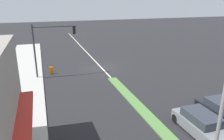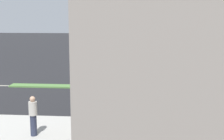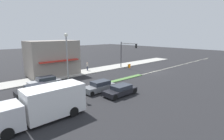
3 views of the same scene
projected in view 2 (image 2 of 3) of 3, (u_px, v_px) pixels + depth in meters
name	position (u px, v px, depth m)	size (l,w,h in m)	color
ground_plane	(208.00, 90.00, 21.36)	(160.00, 160.00, 0.00)	#232326
building_corner_store	(210.00, 68.00, 10.57)	(5.49, 8.56, 6.10)	gray
street_lamp	(220.00, 19.00, 20.53)	(0.44, 0.44, 7.37)	gray
pedestrian	(33.00, 115.00, 12.57)	(0.34, 0.34, 1.64)	#282D42
sedan_dark	(151.00, 69.00, 26.50)	(1.90, 4.31, 1.23)	black
suv_grey	(166.00, 74.00, 23.65)	(1.75, 4.28, 1.39)	slate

